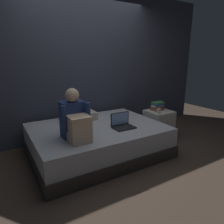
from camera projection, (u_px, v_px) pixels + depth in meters
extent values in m
plane|color=#47382D|center=(118.00, 158.00, 3.14)|extent=(8.00, 8.00, 0.00)
cube|color=#383D4C|center=(84.00, 65.00, 3.79)|extent=(5.60, 0.10, 2.70)
cube|color=#332D2B|center=(98.00, 148.00, 3.27)|extent=(2.00, 1.50, 0.19)
cube|color=#B2B7C1|center=(97.00, 134.00, 3.21)|extent=(1.96, 1.46, 0.28)
cube|color=beige|center=(158.00, 124.00, 3.88)|extent=(0.44, 0.44, 0.53)
sphere|color=gray|center=(167.00, 122.00, 3.66)|extent=(0.04, 0.04, 0.04)
cube|color=navy|center=(73.00, 119.00, 2.70)|extent=(0.30, 0.20, 0.48)
sphere|color=beige|center=(72.00, 95.00, 2.59)|extent=(0.18, 0.18, 0.18)
cube|color=beige|center=(79.00, 129.00, 2.54)|extent=(0.26, 0.24, 0.34)
cylinder|color=navy|center=(64.00, 119.00, 2.49)|extent=(0.07, 0.07, 0.34)
cylinder|color=navy|center=(88.00, 116.00, 2.65)|extent=(0.07, 0.07, 0.34)
cube|color=black|center=(124.00, 128.00, 3.07)|extent=(0.32, 0.22, 0.02)
cube|color=black|center=(120.00, 119.00, 3.13)|extent=(0.32, 0.01, 0.20)
cube|color=#8CB2EA|center=(120.00, 119.00, 3.13)|extent=(0.29, 0.00, 0.18)
cube|color=beige|center=(79.00, 116.00, 3.47)|extent=(0.56, 0.36, 0.13)
cube|color=brown|center=(157.00, 109.00, 3.85)|extent=(0.21, 0.16, 0.04)
cube|color=#9E2D28|center=(157.00, 107.00, 3.84)|extent=(0.18, 0.14, 0.03)
cube|color=beige|center=(158.00, 106.00, 3.84)|extent=(0.22, 0.13, 0.03)
cube|color=#284C84|center=(158.00, 105.00, 3.82)|extent=(0.19, 0.12, 0.03)
cube|color=#387042|center=(158.00, 103.00, 3.83)|extent=(0.21, 0.15, 0.03)
cylinder|color=#BCB2A3|center=(159.00, 111.00, 3.63)|extent=(0.08, 0.08, 0.09)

